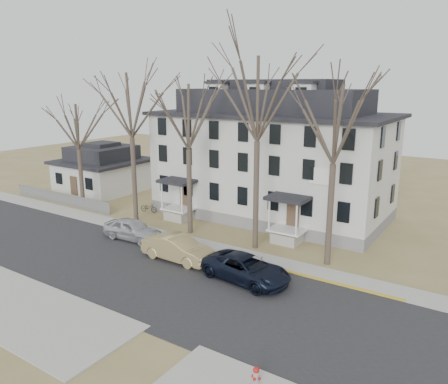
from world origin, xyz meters
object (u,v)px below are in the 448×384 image
Objects in this scene: tree_mid_right at (336,119)px; car_navy at (246,269)px; fire_hydrant at (256,377)px; tree_far_left at (130,101)px; tree_mid_left at (188,112)px; tree_bungalow at (77,124)px; car_silver at (132,230)px; bicycle_right at (169,210)px; boarding_house at (272,156)px; bicycle_left at (149,208)px; car_tan at (178,249)px; tree_center at (258,93)px; small_house at (103,171)px.

car_navy is at bearing -121.55° from tree_mid_right.
fire_hydrant is (1.99, -13.27, -9.15)m from tree_mid_right.
tree_far_left is 2.44× the size of car_navy.
tree_mid_right reaches higher than fire_hydrant.
tree_mid_left is 21.02m from fire_hydrant.
tree_bungalow reaches higher than car_silver.
tree_bungalow reaches higher than car_navy.
bicycle_right is at bearing 17.59° from tree_bungalow.
tree_mid_right is (8.50, -8.15, 4.22)m from boarding_house.
boarding_house is 13.17× the size of bicycle_right.
bicycle_left is (-0.71, 2.38, -9.89)m from tree_far_left.
fire_hydrant is at bearing -114.43° from bicycle_right.
bicycle_right is (-7.26, 7.71, -0.38)m from car_tan.
tree_far_left is 1.08× the size of tree_mid_left.
bicycle_right reaches higher than fire_hydrant.
tree_mid_left reaches higher than car_silver.
tree_center is 16.42× the size of fire_hydrant.
car_tan is at bearing -90.89° from boarding_house.
tree_far_left is 6.05m from tree_mid_left.
car_tan is (-0.20, -13.16, -4.53)m from boarding_house.
tree_mid_left is 13.18m from car_navy.
tree_far_left reaches higher than bicycle_left.
bicycle_right reaches higher than bicycle_left.
tree_bungalow is (-24.50, 0.00, -1.48)m from tree_mid_right.
bicycle_right is at bearing -91.66° from bicycle_left.
tree_far_left is at bearing 145.75° from fire_hydrant.
boarding_house is at bearing 42.18° from tree_far_left.
tree_mid_right is 10.74m from car_navy.
tree_center reaches higher than small_house.
small_house is 0.68× the size of tree_mid_right.
tree_center is at bearing 0.00° from tree_bungalow.
tree_mid_left is 11.50m from tree_mid_right.
car_tan is at bearing -29.51° from small_house.
tree_far_left is 13.88m from car_tan.
small_house is at bearing 167.73° from tree_mid_right.
boarding_house is 1.41× the size of tree_center.
car_silver is at bearing 77.32° from car_tan.
tree_center reaches higher than tree_mid_left.
tree_far_left is 10.76m from car_silver.
car_navy is at bearing -126.85° from bicycle_left.
small_house is 11.12m from bicycle_left.
car_silver is 11.10m from car_navy.
car_tan is at bearing -150.08° from tree_mid_right.
tree_far_left is 0.93× the size of tree_center.
car_tan is (19.80, -11.21, -1.40)m from small_house.
tree_far_left is 25.57m from fire_hydrant.
tree_bungalow is at bearing 180.00° from tree_center.
fire_hydrant is at bearing -139.93° from car_navy.
small_house is 5.51× the size of bicycle_right.
car_navy is at bearing -91.92° from car_tan.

